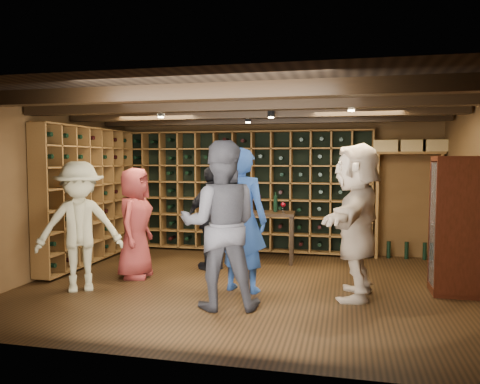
% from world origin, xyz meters
% --- Properties ---
extents(ground, '(6.00, 6.00, 0.00)m').
position_xyz_m(ground, '(0.00, 0.00, 0.00)').
color(ground, black).
rests_on(ground, ground).
extents(room_shell, '(6.00, 6.00, 6.00)m').
position_xyz_m(room_shell, '(0.00, 0.05, 2.42)').
color(room_shell, brown).
rests_on(room_shell, ground).
extents(wine_rack_back, '(4.65, 0.30, 2.20)m').
position_xyz_m(wine_rack_back, '(-0.52, 2.33, 1.15)').
color(wine_rack_back, brown).
rests_on(wine_rack_back, ground).
extents(wine_rack_left, '(0.30, 2.65, 2.20)m').
position_xyz_m(wine_rack_left, '(-2.83, 0.82, 1.15)').
color(wine_rack_left, brown).
rests_on(wine_rack_left, ground).
extents(crate_shelf, '(1.20, 0.32, 2.07)m').
position_xyz_m(crate_shelf, '(2.41, 2.32, 1.57)').
color(crate_shelf, brown).
rests_on(crate_shelf, ground).
extents(display_cabinet, '(0.55, 0.50, 1.75)m').
position_xyz_m(display_cabinet, '(2.71, 0.20, 0.86)').
color(display_cabinet, '#34120A').
rests_on(display_cabinet, ground).
extents(man_blue_shirt, '(0.77, 0.59, 1.89)m').
position_xyz_m(man_blue_shirt, '(0.03, -0.26, 0.94)').
color(man_blue_shirt, navy).
rests_on(man_blue_shirt, ground).
extents(man_grey_suit, '(1.09, 0.93, 1.95)m').
position_xyz_m(man_grey_suit, '(-0.07, -0.99, 0.98)').
color(man_grey_suit, black).
rests_on(man_grey_suit, ground).
extents(guest_red_floral, '(0.57, 0.83, 1.62)m').
position_xyz_m(guest_red_floral, '(-1.66, 0.09, 0.81)').
color(guest_red_floral, maroon).
rests_on(guest_red_floral, ground).
extents(guest_woman_black, '(0.95, 0.96, 1.63)m').
position_xyz_m(guest_woman_black, '(-0.69, 0.83, 0.81)').
color(guest_woman_black, black).
rests_on(guest_woman_black, ground).
extents(guest_khaki, '(1.27, 1.13, 1.71)m').
position_xyz_m(guest_khaki, '(-2.07, -0.72, 0.86)').
color(guest_khaki, gray).
rests_on(guest_khaki, ground).
extents(guest_beige, '(0.81, 1.86, 1.94)m').
position_xyz_m(guest_beige, '(1.48, -0.21, 0.97)').
color(guest_beige, tan).
rests_on(guest_beige, ground).
extents(tasting_table, '(1.16, 0.64, 1.13)m').
position_xyz_m(tasting_table, '(-0.05, 1.56, 0.75)').
color(tasting_table, black).
rests_on(tasting_table, ground).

